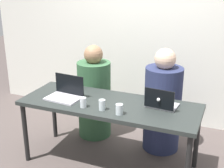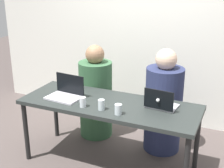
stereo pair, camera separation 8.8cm
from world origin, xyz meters
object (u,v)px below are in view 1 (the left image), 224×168
at_px(laptop_back_right, 161,103).
at_px(laptop_front_left, 65,93).
at_px(water_glass_left, 83,103).
at_px(water_glass_right, 119,110).
at_px(person_on_right, 162,106).
at_px(person_on_left, 94,96).
at_px(water_glass_center, 102,106).

bearing_deg(laptop_back_right, laptop_front_left, 13.48).
relative_size(water_glass_left, water_glass_right, 1.00).
bearing_deg(person_on_right, person_on_left, -6.82).
distance_m(laptop_front_left, laptop_back_right, 1.00).
bearing_deg(person_on_left, laptop_front_left, 95.82).
distance_m(water_glass_right, water_glass_center, 0.19).
xyz_separation_m(water_glass_right, water_glass_center, (-0.19, 0.03, 0.00)).
bearing_deg(laptop_front_left, water_glass_center, -10.26).
xyz_separation_m(person_on_right, water_glass_left, (-0.62, -0.73, 0.22)).
bearing_deg(water_glass_left, person_on_right, 49.47).
height_order(laptop_front_left, laptop_back_right, laptop_front_left).
height_order(laptop_front_left, water_glass_right, laptop_front_left).
relative_size(laptop_back_right, water_glass_right, 3.15).
xyz_separation_m(person_on_left, person_on_right, (0.85, 0.00, 0.02)).
height_order(laptop_back_right, water_glass_center, laptop_back_right).
bearing_deg(water_glass_center, water_glass_right, -8.71).
xyz_separation_m(laptop_front_left, water_glass_right, (0.67, -0.16, -0.01)).
height_order(water_glass_right, water_glass_center, water_glass_center).
height_order(person_on_right, water_glass_center, person_on_right).
xyz_separation_m(laptop_back_right, water_glass_right, (-0.32, -0.30, -0.00)).
distance_m(laptop_back_right, water_glass_left, 0.76).
distance_m(water_glass_left, water_glass_right, 0.38).
bearing_deg(laptop_front_left, water_glass_left, -21.73).
relative_size(laptop_front_left, water_glass_center, 3.59).
xyz_separation_m(person_on_left, laptop_front_left, (-0.05, -0.58, 0.25)).
bearing_deg(water_glass_right, laptop_front_left, 166.28).
height_order(person_on_right, water_glass_left, person_on_right).
height_order(person_on_left, water_glass_right, person_on_left).
height_order(laptop_back_right, water_glass_right, laptop_back_right).
height_order(person_on_right, water_glass_right, person_on_right).
bearing_deg(laptop_front_left, person_on_right, 38.19).
relative_size(person_on_right, water_glass_right, 12.01).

